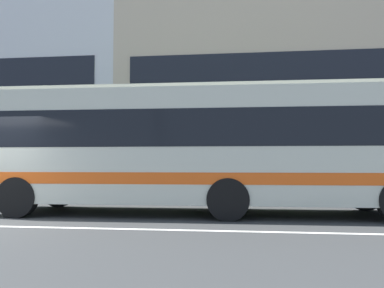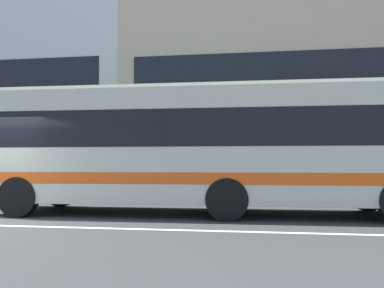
% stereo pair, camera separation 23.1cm
% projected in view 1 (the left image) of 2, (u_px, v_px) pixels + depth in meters
% --- Properties ---
extents(hedge_row_far, '(13.71, 1.10, 0.78)m').
position_uv_depth(hedge_row_far, '(149.00, 189.00, 14.24)').
color(hedge_row_far, '#296825').
rests_on(hedge_row_far, ground_plane).
extents(apartment_block_right, '(21.11, 10.25, 9.49)m').
position_uv_depth(apartment_block_right, '(317.00, 104.00, 22.22)').
color(apartment_block_right, '#C5B093').
rests_on(apartment_block_right, ground_plane).
extents(transit_bus, '(11.09, 2.75, 3.30)m').
position_uv_depth(transit_bus, '(203.00, 145.00, 10.20)').
color(transit_bus, beige).
rests_on(transit_bus, ground_plane).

